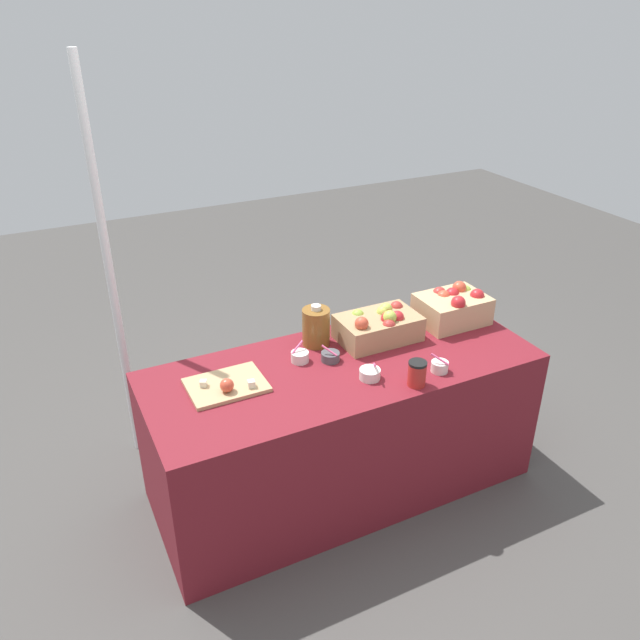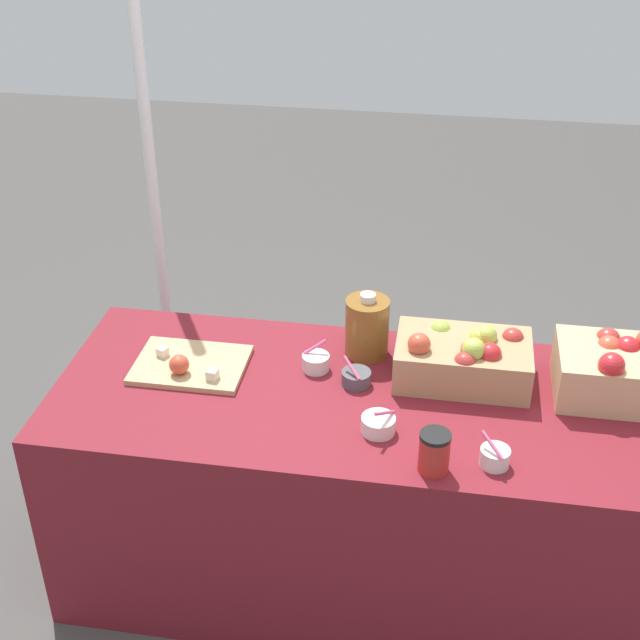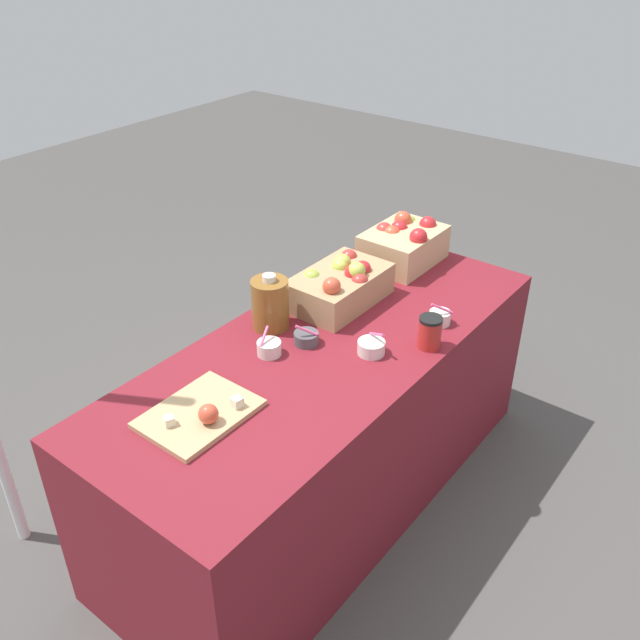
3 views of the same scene
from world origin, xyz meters
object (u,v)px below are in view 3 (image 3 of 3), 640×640
Objects in this scene: cider_jug at (270,303)px; coffee_cup at (430,332)px; sample_bowl_near at (440,317)px; apple_crate_left at (403,243)px; sample_bowl_extra at (269,348)px; apple_crate_middle at (341,285)px; sample_bowl_far at (371,347)px; cutting_board_front at (200,414)px; sample_bowl_mid at (306,338)px.

coffee_cup is (0.24, -0.54, -0.04)m from cider_jug.
coffee_cup is at bearing -163.67° from sample_bowl_near.
cider_jug is (-0.77, 0.10, 0.01)m from apple_crate_left.
apple_crate_middle is at bearing 2.99° from sample_bowl_extra.
sample_bowl_near is 0.97× the size of sample_bowl_far.
sample_bowl_near is (0.94, -0.31, 0.01)m from cutting_board_front.
coffee_cup reaches higher than sample_bowl_far.
coffee_cup is (0.25, -0.36, 0.04)m from sample_bowl_mid.
cutting_board_front is (-0.85, -0.09, -0.06)m from apple_crate_middle.
sample_bowl_near is 0.66m from sample_bowl_extra.
sample_bowl_mid is (-0.41, 0.31, -0.00)m from sample_bowl_near.
sample_bowl_mid is 0.15m from sample_bowl_extra.
sample_bowl_extra is 0.80× the size of coffee_cup.
sample_bowl_extra is (0.39, 0.06, 0.01)m from cutting_board_front.
apple_crate_middle is 3.39× the size of coffee_cup.
apple_crate_middle is at bearing -17.18° from cider_jug.
coffee_cup is at bearing -54.91° from sample_bowl_mid.
sample_bowl_near is 0.52m from sample_bowl_mid.
sample_bowl_mid is at bearing -165.46° from apple_crate_middle.
sample_bowl_far is (0.09, -0.22, 0.00)m from sample_bowl_mid.
sample_bowl_extra reaches higher than cutting_board_front.
cutting_board_front is at bearing 160.59° from sample_bowl_far.
apple_crate_middle reaches higher than sample_bowl_mid.
cider_jug reaches higher than sample_bowl_far.
cutting_board_front is 2.88× the size of coffee_cup.
apple_crate_middle is 1.18× the size of cutting_board_front.
sample_bowl_extra is (-0.45, -0.02, -0.05)m from apple_crate_middle.
cutting_board_front is 0.86m from coffee_cup.
cider_jug is 0.59m from coffee_cup.
coffee_cup is at bearing -140.00° from apple_crate_left.
apple_crate_left is at bearing 5.77° from sample_bowl_mid.
coffee_cup is (-0.16, -0.05, 0.03)m from sample_bowl_near.
coffee_cup is (0.78, -0.36, 0.05)m from cutting_board_front.
sample_bowl_far is 0.22m from coffee_cup.
sample_bowl_far is (-0.32, 0.09, -0.00)m from sample_bowl_near.
sample_bowl_mid is 0.19m from cider_jug.
sample_bowl_mid is at bearing -174.23° from apple_crate_left.
apple_crate_left is at bearing 23.64° from sample_bowl_far.
cutting_board_front is at bearing 155.42° from coffee_cup.
apple_crate_left is 1.65× the size of cider_jug.
apple_crate_left reaches higher than sample_bowl_mid.
sample_bowl_near is 1.10× the size of sample_bowl_mid.
sample_bowl_extra is at bearing 145.89° from sample_bowl_near.
apple_crate_left is at bearing 1.21° from sample_bowl_extra.
cider_jug is 1.79× the size of coffee_cup.
apple_crate_left is 0.54m from sample_bowl_near.
cutting_board_front is 3.60× the size of sample_bowl_extra.
apple_crate_left is 0.91m from sample_bowl_extra.
coffee_cup is (-0.07, -0.44, -0.02)m from apple_crate_middle.
cutting_board_front is at bearing 161.80° from sample_bowl_near.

